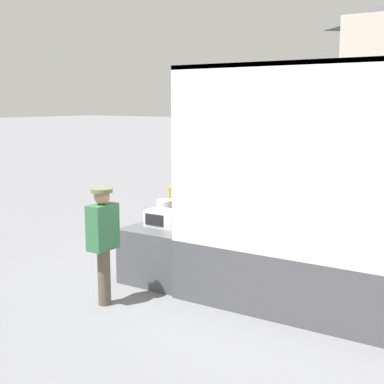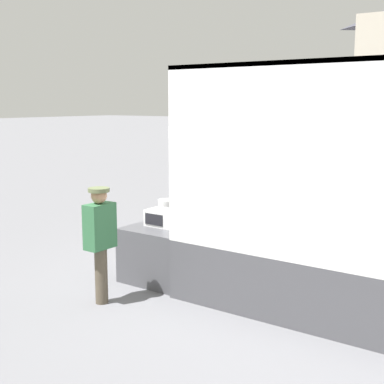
# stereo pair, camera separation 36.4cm
# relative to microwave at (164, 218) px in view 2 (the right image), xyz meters

# --- Properties ---
(ground_plane) EXTENTS (160.00, 160.00, 0.00)m
(ground_plane) POSITION_rel_microwave_xyz_m (0.61, 0.48, -1.00)
(ground_plane) COLOR slate
(tailgate_deck) EXTENTS (1.13, 2.15, 0.87)m
(tailgate_deck) POSITION_rel_microwave_xyz_m (0.05, 0.48, -0.57)
(tailgate_deck) COLOR #4C4C51
(tailgate_deck) RESTS_ON ground
(microwave) EXTENTS (0.55, 0.38, 0.26)m
(microwave) POSITION_rel_microwave_xyz_m (0.00, 0.00, 0.00)
(microwave) COLOR white
(microwave) RESTS_ON tailgate_deck
(portable_generator) EXTENTS (0.69, 0.48, 0.53)m
(portable_generator) POSITION_rel_microwave_xyz_m (-0.01, 0.89, 0.07)
(portable_generator) COLOR black
(portable_generator) RESTS_ON tailgate_deck
(orange_bucket) EXTENTS (0.28, 0.28, 0.32)m
(orange_bucket) POSITION_rel_microwave_xyz_m (-0.33, 0.48, 0.03)
(orange_bucket) COLOR silver
(orange_bucket) RESTS_ON tailgate_deck
(worker_person) EXTENTS (0.30, 0.44, 1.67)m
(worker_person) POSITION_rel_microwave_xyz_m (-0.05, -1.38, 0.02)
(worker_person) COLOR brown
(worker_person) RESTS_ON ground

